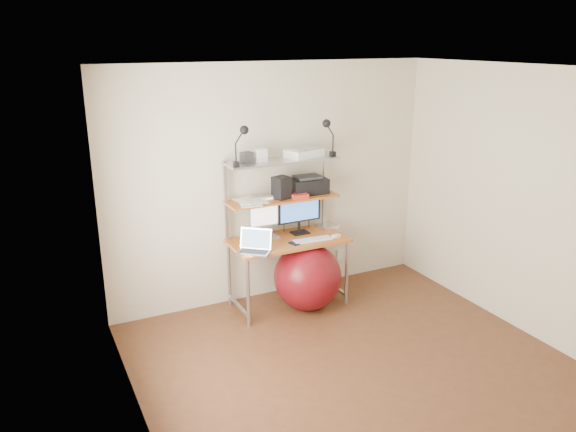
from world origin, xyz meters
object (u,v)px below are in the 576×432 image
(monitor_black, at_px, (299,210))
(monitor_silver, at_px, (268,214))
(laptop, at_px, (255,247))
(printer, at_px, (308,185))
(exercise_ball, at_px, (307,277))

(monitor_black, bearing_deg, monitor_silver, 175.66)
(laptop, bearing_deg, monitor_black, 63.30)
(monitor_black, height_order, printer, printer)
(laptop, distance_m, exercise_ball, 0.73)
(monitor_silver, distance_m, monitor_black, 0.35)
(monitor_black, bearing_deg, exercise_ball, -99.92)
(laptop, height_order, printer, printer)
(monitor_black, distance_m, laptop, 0.72)
(monitor_silver, relative_size, monitor_black, 0.97)
(monitor_silver, height_order, monitor_black, monitor_black)
(laptop, xyz_separation_m, exercise_ball, (0.59, 0.01, -0.43))
(printer, height_order, exercise_ball, printer)
(monitor_black, distance_m, printer, 0.28)
(printer, bearing_deg, monitor_black, -156.59)
(exercise_ball, bearing_deg, monitor_black, 81.04)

